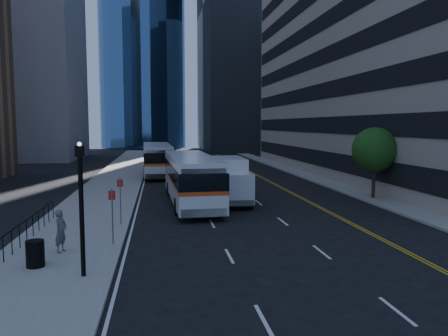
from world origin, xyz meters
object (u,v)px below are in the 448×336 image
object	(u,v)px
bus_rear	(157,158)
box_truck	(230,179)
bus_front	(191,177)
lamp_post	(81,203)
pedestrian	(61,231)
street_tree	(375,150)
trash_can	(35,254)

from	to	relation	value
bus_rear	box_truck	size ratio (longest dim) A/B	2.01
bus_front	box_truck	distance (m)	2.70
lamp_post	pedestrian	xyz separation A→B (m)	(-1.40, 3.10, -1.68)
lamp_post	bus_front	world-z (taller)	lamp_post
street_tree	bus_rear	xyz separation A→B (m)	(-15.60, 18.22, -1.82)
bus_rear	trash_can	size ratio (longest dim) A/B	13.04
street_tree	bus_front	bearing A→B (deg)	177.95
street_tree	trash_can	world-z (taller)	street_tree
box_truck	trash_can	size ratio (longest dim) A/B	6.48
box_truck	trash_can	distance (m)	16.24
bus_front	bus_rear	world-z (taller)	bus_rear
trash_can	pedestrian	size ratio (longest dim) A/B	0.56
street_tree	box_truck	xyz separation A→B (m)	(-10.49, 0.45, -2.01)
pedestrian	bus_rear	bearing A→B (deg)	13.48
street_tree	bus_rear	bearing A→B (deg)	130.58
bus_front	box_truck	world-z (taller)	bus_front
bus_rear	box_truck	world-z (taller)	bus_rear
pedestrian	trash_can	bearing A→B (deg)	-175.65
bus_front	pedestrian	bearing A→B (deg)	-121.04
lamp_post	trash_can	bearing A→B (deg)	146.49
lamp_post	bus_front	xyz separation A→B (m)	(4.81, 14.47, -0.91)
pedestrian	box_truck	bearing A→B (deg)	-17.20
bus_rear	trash_can	xyz separation A→B (m)	(-4.34, -30.93, -1.17)
street_tree	lamp_post	world-z (taller)	street_tree
bus_front	pedestrian	distance (m)	12.98
trash_can	lamp_post	bearing A→B (deg)	-33.51
lamp_post	bus_front	bearing A→B (deg)	71.62
bus_front	pedestrian	world-z (taller)	bus_front
street_tree	bus_front	distance (m)	13.33
lamp_post	street_tree	bearing A→B (deg)	37.87
bus_front	box_truck	size ratio (longest dim) A/B	2.00
bus_rear	pedestrian	bearing A→B (deg)	-99.41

